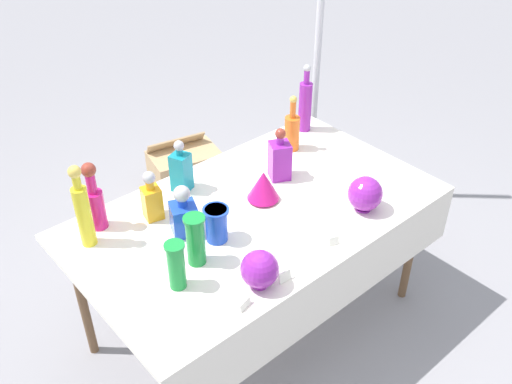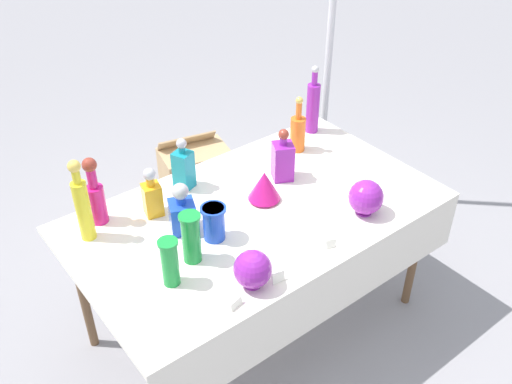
% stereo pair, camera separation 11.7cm
% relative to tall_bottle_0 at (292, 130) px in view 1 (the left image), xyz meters
% --- Properties ---
extents(ground_plane, '(40.00, 40.00, 0.00)m').
position_rel_tall_bottle_0_xyz_m(ground_plane, '(-0.51, -0.29, -0.87)').
color(ground_plane, gray).
extents(display_table, '(1.71, 1.00, 0.76)m').
position_rel_tall_bottle_0_xyz_m(display_table, '(-0.51, -0.32, -0.17)').
color(display_table, white).
rests_on(display_table, ground).
extents(tall_bottle_0, '(0.08, 0.08, 0.31)m').
position_rel_tall_bottle_0_xyz_m(tall_bottle_0, '(0.00, 0.00, 0.00)').
color(tall_bottle_0, orange).
rests_on(tall_bottle_0, display_table).
extents(tall_bottle_1, '(0.08, 0.08, 0.33)m').
position_rel_tall_bottle_0_xyz_m(tall_bottle_1, '(-1.12, 0.08, 0.03)').
color(tall_bottle_1, '#C61972').
rests_on(tall_bottle_1, display_table).
extents(tall_bottle_2, '(0.07, 0.07, 0.39)m').
position_rel_tall_bottle_0_xyz_m(tall_bottle_2, '(0.20, 0.11, 0.05)').
color(tall_bottle_2, purple).
rests_on(tall_bottle_2, display_table).
extents(tall_bottle_3, '(0.07, 0.07, 0.39)m').
position_rel_tall_bottle_0_xyz_m(tall_bottle_3, '(-1.20, 0.00, 0.06)').
color(tall_bottle_3, yellow).
rests_on(tall_bottle_3, display_table).
extents(square_decanter_0, '(0.10, 0.10, 0.25)m').
position_rel_tall_bottle_0_xyz_m(square_decanter_0, '(-0.90, -0.02, -0.01)').
color(square_decanter_0, orange).
rests_on(square_decanter_0, display_table).
extents(square_decanter_1, '(0.13, 0.13, 0.28)m').
position_rel_tall_bottle_0_xyz_m(square_decanter_1, '(-0.24, -0.16, -0.00)').
color(square_decanter_1, purple).
rests_on(square_decanter_1, display_table).
extents(square_decanter_2, '(0.14, 0.14, 0.24)m').
position_rel_tall_bottle_0_xyz_m(square_decanter_2, '(-0.85, -0.21, -0.01)').
color(square_decanter_2, blue).
rests_on(square_decanter_2, display_table).
extents(square_decanter_3, '(0.11, 0.11, 0.27)m').
position_rel_tall_bottle_0_xyz_m(square_decanter_3, '(-0.67, 0.07, 0.00)').
color(square_decanter_3, teal).
rests_on(square_decanter_3, display_table).
extents(slender_vase_0, '(0.08, 0.08, 0.21)m').
position_rel_tall_bottle_0_xyz_m(slender_vase_0, '(-1.06, -0.46, 0.00)').
color(slender_vase_0, '#198C38').
rests_on(slender_vase_0, display_table).
extents(slender_vase_1, '(0.09, 0.09, 0.23)m').
position_rel_tall_bottle_0_xyz_m(slender_vase_1, '(-0.92, -0.40, 0.01)').
color(slender_vase_1, '#198C38').
rests_on(slender_vase_1, display_table).
extents(slender_vase_2, '(0.11, 0.11, 0.16)m').
position_rel_tall_bottle_0_xyz_m(slender_vase_2, '(-0.77, -0.34, -0.02)').
color(slender_vase_2, blue).
rests_on(slender_vase_2, display_table).
extents(fluted_vase_0, '(0.15, 0.15, 0.16)m').
position_rel_tall_bottle_0_xyz_m(fluted_vase_0, '(-0.43, -0.25, -0.03)').
color(fluted_vase_0, '#C61972').
rests_on(fluted_vase_0, display_table).
extents(round_bowl_0, '(0.16, 0.16, 0.17)m').
position_rel_tall_bottle_0_xyz_m(round_bowl_0, '(-0.13, -0.61, -0.02)').
color(round_bowl_0, purple).
rests_on(round_bowl_0, display_table).
extents(round_bowl_1, '(0.15, 0.15, 0.16)m').
position_rel_tall_bottle_0_xyz_m(round_bowl_1, '(-0.82, -0.67, -0.03)').
color(round_bowl_1, purple).
rests_on(round_bowl_1, display_table).
extents(price_tag_left, '(0.06, 0.02, 0.05)m').
position_rel_tall_bottle_0_xyz_m(price_tag_left, '(-0.73, -0.72, -0.09)').
color(price_tag_left, white).
rests_on(price_tag_left, display_table).
extents(price_tag_center, '(0.05, 0.03, 0.04)m').
position_rel_tall_bottle_0_xyz_m(price_tag_center, '(-0.42, -0.70, -0.09)').
color(price_tag_center, white).
rests_on(price_tag_center, display_table).
extents(price_tag_right, '(0.06, 0.03, 0.03)m').
position_rel_tall_bottle_0_xyz_m(price_tag_right, '(-0.94, -0.72, -0.10)').
color(price_tag_right, white).
rests_on(price_tag_right, display_table).
extents(cardboard_box_behind_left, '(0.52, 0.40, 0.41)m').
position_rel_tall_bottle_0_xyz_m(cardboard_box_behind_left, '(-0.08, 0.96, -0.71)').
color(cardboard_box_behind_left, tan).
rests_on(cardboard_box_behind_left, ground).
extents(canopy_pole, '(0.18, 0.18, 2.41)m').
position_rel_tall_bottle_0_xyz_m(canopy_pole, '(0.57, 0.37, 0.08)').
color(canopy_pole, silver).
rests_on(canopy_pole, ground).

